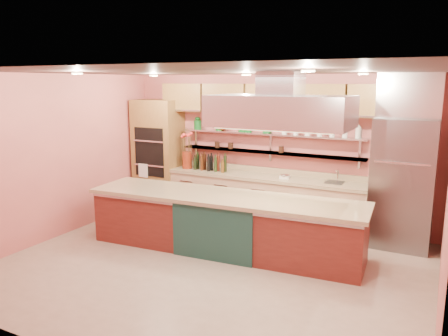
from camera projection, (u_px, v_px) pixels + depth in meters
The scene contains 20 objects.
floor at pixel (211, 267), 6.41m from camera, with size 6.00×5.00×0.02m, color tan.
ceiling at pixel (209, 71), 5.86m from camera, with size 6.00×5.00×0.02m, color black.
wall_back at pixel (274, 149), 8.32m from camera, with size 6.00×0.04×2.80m, color #C5635D.
wall_front at pixel (76, 224), 3.95m from camera, with size 6.00×0.04×2.80m, color #C5635D.
wall_left at pixel (57, 157), 7.48m from camera, with size 0.04×5.00×2.80m, color #C5635D.
oven_stack at pixel (159, 155), 9.18m from camera, with size 0.95×0.64×2.30m, color olive.
refrigerator at pixel (402, 184), 7.02m from camera, with size 0.95×0.72×2.10m, color slate.
back_counter at pixel (264, 200), 8.26m from camera, with size 3.84×0.64×0.93m, color tan.
wall_shelf_lower at pixel (269, 152), 8.23m from camera, with size 3.60×0.26×0.03m, color #B9BDC1.
wall_shelf_upper at pixel (269, 134), 8.17m from camera, with size 3.60×0.26×0.03m, color #B9BDC1.
upper_cabinets at pixel (271, 99), 7.97m from camera, with size 4.60×0.36×0.55m, color olive.
range_hood at pixel (280, 111), 6.19m from camera, with size 2.00×1.00×0.45m, color #B9BDC1.
ceiling_downlights at pixel (216, 74), 6.04m from camera, with size 4.00×2.80×0.02m, color #FFE5A5.
island at pixel (224, 223), 6.95m from camera, with size 4.34×0.94×0.91m, color maroon.
flower_vase at pixel (187, 160), 8.84m from camera, with size 0.19×0.19×0.34m, color maroon.
oil_bottle_cluster at pixel (210, 165), 8.62m from camera, with size 0.74×0.21×0.24m, color black.
kitchen_scale at pixel (285, 176), 7.93m from camera, with size 0.17×0.13×0.10m, color silver.
bar_faucet at pixel (338, 176), 7.59m from camera, with size 0.03×0.03×0.23m, color silver.
copper_kettle at pixel (222, 127), 8.59m from camera, with size 0.17×0.17×0.14m, color #C05C2C.
green_canister at pixel (248, 128), 8.34m from camera, with size 0.13×0.13×0.16m, color #0F4617.
Camera 1 is at (2.92, -5.25, 2.67)m, focal length 35.00 mm.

